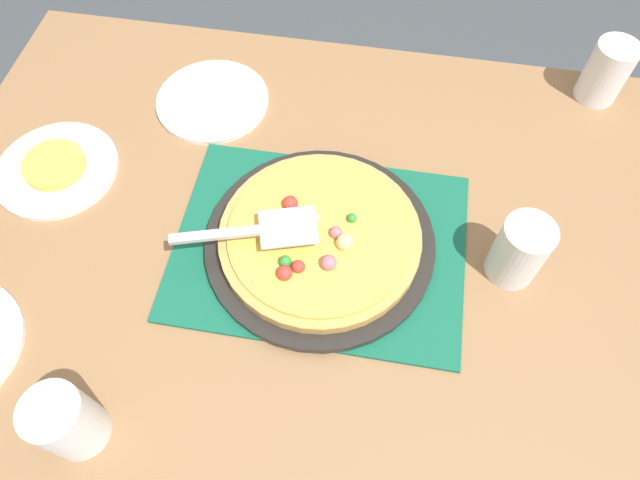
{
  "coord_description": "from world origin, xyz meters",
  "views": [
    {
      "loc": [
        -0.08,
        0.46,
        1.56
      ],
      "look_at": [
        0.0,
        0.0,
        0.77
      ],
      "focal_mm": 31.45,
      "sensor_mm": 36.0,
      "label": 1
    }
  ],
  "objects_px": {
    "pizza": "(320,236)",
    "pizza_server": "(258,230)",
    "plate_side": "(213,101)",
    "served_slice_right": "(54,165)",
    "plate_far_right": "(57,169)",
    "cup_near": "(519,251)",
    "cup_far": "(66,422)",
    "cup_corner": "(606,72)",
    "pizza_pan": "(320,242)"
  },
  "relations": [
    {
      "from": "cup_corner",
      "to": "pizza_server",
      "type": "height_order",
      "value": "cup_corner"
    },
    {
      "from": "cup_near",
      "to": "pizza_server",
      "type": "bearing_deg",
      "value": 5.22
    },
    {
      "from": "pizza_pan",
      "to": "pizza_server",
      "type": "xyz_separation_m",
      "value": [
        0.09,
        0.03,
        0.06
      ]
    },
    {
      "from": "pizza",
      "to": "plate_far_right",
      "type": "xyz_separation_m",
      "value": [
        0.5,
        -0.08,
        -0.03
      ]
    },
    {
      "from": "served_slice_right",
      "to": "cup_near",
      "type": "bearing_deg",
      "value": 175.25
    },
    {
      "from": "pizza_pan",
      "to": "cup_far",
      "type": "height_order",
      "value": "cup_far"
    },
    {
      "from": "pizza",
      "to": "cup_near",
      "type": "height_order",
      "value": "cup_near"
    },
    {
      "from": "served_slice_right",
      "to": "cup_near",
      "type": "distance_m",
      "value": 0.81
    },
    {
      "from": "pizza_server",
      "to": "cup_corner",
      "type": "bearing_deg",
      "value": -141.04
    },
    {
      "from": "plate_side",
      "to": "pizza_server",
      "type": "distance_m",
      "value": 0.36
    },
    {
      "from": "plate_far_right",
      "to": "cup_near",
      "type": "height_order",
      "value": "cup_near"
    },
    {
      "from": "pizza",
      "to": "served_slice_right",
      "type": "height_order",
      "value": "pizza"
    },
    {
      "from": "cup_corner",
      "to": "plate_side",
      "type": "bearing_deg",
      "value": 11.18
    },
    {
      "from": "plate_far_right",
      "to": "cup_far",
      "type": "relative_size",
      "value": 1.83
    },
    {
      "from": "pizza",
      "to": "cup_corner",
      "type": "distance_m",
      "value": 0.65
    },
    {
      "from": "plate_far_right",
      "to": "cup_far",
      "type": "xyz_separation_m",
      "value": [
        -0.22,
        0.43,
        0.06
      ]
    },
    {
      "from": "pizza",
      "to": "cup_far",
      "type": "relative_size",
      "value": 2.75
    },
    {
      "from": "plate_far_right",
      "to": "cup_far",
      "type": "height_order",
      "value": "cup_far"
    },
    {
      "from": "plate_far_right",
      "to": "plate_side",
      "type": "distance_m",
      "value": 0.32
    },
    {
      "from": "cup_far",
      "to": "pizza_server",
      "type": "bearing_deg",
      "value": -119.55
    },
    {
      "from": "served_slice_right",
      "to": "pizza_pan",
      "type": "bearing_deg",
      "value": 171.3
    },
    {
      "from": "cup_near",
      "to": "pizza_server",
      "type": "relative_size",
      "value": 0.52
    },
    {
      "from": "plate_far_right",
      "to": "cup_near",
      "type": "distance_m",
      "value": 0.81
    },
    {
      "from": "plate_side",
      "to": "cup_far",
      "type": "height_order",
      "value": "cup_far"
    },
    {
      "from": "served_slice_right",
      "to": "pizza",
      "type": "bearing_deg",
      "value": 171.18
    },
    {
      "from": "pizza_server",
      "to": "served_slice_right",
      "type": "bearing_deg",
      "value": -14.48
    },
    {
      "from": "pizza_pan",
      "to": "cup_corner",
      "type": "xyz_separation_m",
      "value": [
        -0.48,
        -0.44,
        0.05
      ]
    },
    {
      "from": "pizza",
      "to": "plate_far_right",
      "type": "distance_m",
      "value": 0.5
    },
    {
      "from": "pizza_pan",
      "to": "served_slice_right",
      "type": "xyz_separation_m",
      "value": [
        0.5,
        -0.08,
        0.01
      ]
    },
    {
      "from": "served_slice_right",
      "to": "cup_corner",
      "type": "height_order",
      "value": "cup_corner"
    },
    {
      "from": "pizza_pan",
      "to": "cup_near",
      "type": "relative_size",
      "value": 3.17
    },
    {
      "from": "pizza_pan",
      "to": "cup_near",
      "type": "bearing_deg",
      "value": -178.36
    },
    {
      "from": "pizza_pan",
      "to": "cup_corner",
      "type": "height_order",
      "value": "cup_corner"
    },
    {
      "from": "cup_near",
      "to": "served_slice_right",
      "type": "bearing_deg",
      "value": -4.75
    },
    {
      "from": "pizza_pan",
      "to": "plate_far_right",
      "type": "distance_m",
      "value": 0.5
    },
    {
      "from": "plate_far_right",
      "to": "served_slice_right",
      "type": "relative_size",
      "value": 2.0
    },
    {
      "from": "pizza_pan",
      "to": "cup_far",
      "type": "bearing_deg",
      "value": 51.78
    },
    {
      "from": "cup_corner",
      "to": "plate_far_right",
      "type": "bearing_deg",
      "value": 20.19
    },
    {
      "from": "plate_side",
      "to": "cup_near",
      "type": "distance_m",
      "value": 0.64
    },
    {
      "from": "cup_far",
      "to": "plate_side",
      "type": "bearing_deg",
      "value": -91.24
    },
    {
      "from": "pizza",
      "to": "pizza_server",
      "type": "height_order",
      "value": "pizza_server"
    },
    {
      "from": "pizza",
      "to": "pizza_server",
      "type": "distance_m",
      "value": 0.1
    },
    {
      "from": "cup_corner",
      "to": "served_slice_right",
      "type": "bearing_deg",
      "value": 20.19
    },
    {
      "from": "served_slice_right",
      "to": "cup_far",
      "type": "xyz_separation_m",
      "value": [
        -0.22,
        0.43,
        0.04
      ]
    },
    {
      "from": "plate_far_right",
      "to": "cup_corner",
      "type": "bearing_deg",
      "value": -159.81
    },
    {
      "from": "plate_side",
      "to": "cup_far",
      "type": "bearing_deg",
      "value": 88.76
    },
    {
      "from": "plate_side",
      "to": "cup_near",
      "type": "height_order",
      "value": "cup_near"
    },
    {
      "from": "pizza_pan",
      "to": "plate_far_right",
      "type": "relative_size",
      "value": 1.73
    },
    {
      "from": "plate_side",
      "to": "served_slice_right",
      "type": "xyz_separation_m",
      "value": [
        0.23,
        0.21,
        0.01
      ]
    },
    {
      "from": "plate_side",
      "to": "cup_corner",
      "type": "relative_size",
      "value": 1.83
    }
  ]
}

